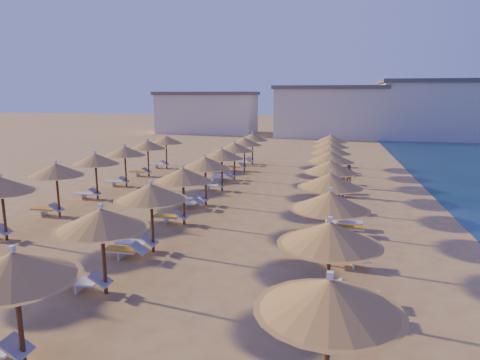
% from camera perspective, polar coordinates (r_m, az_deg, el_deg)
% --- Properties ---
extents(ground, '(220.00, 220.00, 0.00)m').
position_cam_1_polar(ground, '(20.51, 0.85, -5.84)').
color(ground, tan).
rests_on(ground, ground).
extents(hotel_blocks, '(49.24, 11.85, 8.10)m').
position_cam_1_polar(hotel_blocks, '(64.42, 11.53, 9.00)').
color(hotel_blocks, beige).
rests_on(hotel_blocks, ground).
extents(parasol_row_east, '(2.84, 35.92, 2.87)m').
position_cam_1_polar(parasol_row_east, '(20.71, 11.94, 0.81)').
color(parasol_row_east, brown).
rests_on(parasol_row_east, ground).
extents(parasol_row_west, '(2.84, 35.92, 2.87)m').
position_cam_1_polar(parasol_row_west, '(21.73, -6.01, 1.48)').
color(parasol_row_west, brown).
rests_on(parasol_row_west, ground).
extents(parasol_row_inland, '(2.84, 24.89, 2.87)m').
position_cam_1_polar(parasol_row_inland, '(26.10, -18.74, 2.59)').
color(parasol_row_inland, brown).
rests_on(parasol_row_inland, ground).
extents(loungers, '(16.36, 33.64, 0.66)m').
position_cam_1_polar(loungers, '(22.02, -2.62, -3.72)').
color(loungers, silver).
rests_on(loungers, ground).
extents(beachgoer_c, '(0.99, 0.84, 1.59)m').
position_cam_1_polar(beachgoer_c, '(29.11, 14.24, 0.56)').
color(beachgoer_c, tan).
rests_on(beachgoer_c, ground).
extents(beachgoer_b, '(0.98, 1.03, 1.68)m').
position_cam_1_polar(beachgoer_b, '(26.32, 13.26, -0.41)').
color(beachgoer_b, tan).
rests_on(beachgoer_b, ground).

